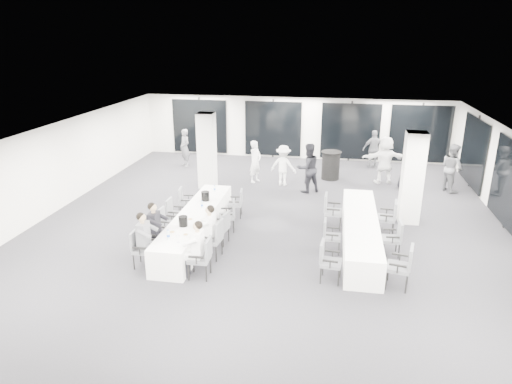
% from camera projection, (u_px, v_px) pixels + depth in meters
% --- Properties ---
extents(room, '(14.04, 16.04, 2.84)m').
position_uv_depth(room, '(302.00, 172.00, 14.31)').
color(room, '#26262C').
rests_on(room, ground).
extents(column_left, '(0.60, 0.60, 2.80)m').
position_uv_depth(column_left, '(207.00, 151.00, 16.86)').
color(column_left, silver).
rests_on(column_left, floor).
extents(column_right, '(0.60, 0.60, 2.80)m').
position_uv_depth(column_right, '(412.00, 178.00, 13.66)').
color(column_right, silver).
rests_on(column_right, floor).
extents(banquet_table_main, '(0.90, 5.00, 0.75)m').
position_uv_depth(banquet_table_main, '(196.00, 225.00, 12.87)').
color(banquet_table_main, white).
rests_on(banquet_table_main, floor).
extents(banquet_table_side, '(0.90, 5.00, 0.75)m').
position_uv_depth(banquet_table_side, '(360.00, 232.00, 12.44)').
color(banquet_table_side, white).
rests_on(banquet_table_side, floor).
extents(cocktail_table, '(0.80, 0.80, 1.11)m').
position_uv_depth(cocktail_table, '(331.00, 165.00, 18.06)').
color(cocktail_table, black).
rests_on(cocktail_table, floor).
extents(chair_main_left_near, '(0.49, 0.54, 0.95)m').
position_uv_depth(chair_main_left_near, '(140.00, 246.00, 11.22)').
color(chair_main_left_near, '#585B61').
rests_on(chair_main_left_near, floor).
extents(chair_main_left_second, '(0.56, 0.61, 1.02)m').
position_uv_depth(chair_main_left_second, '(151.00, 233.00, 11.86)').
color(chair_main_left_second, '#585B61').
rests_on(chair_main_left_second, floor).
extents(chair_main_left_mid, '(0.47, 0.52, 0.88)m').
position_uv_depth(chair_main_left_mid, '(166.00, 221.00, 12.82)').
color(chair_main_left_mid, '#585B61').
rests_on(chair_main_left_mid, floor).
extents(chair_main_left_fourth, '(0.46, 0.52, 0.92)m').
position_uv_depth(chair_main_left_fourth, '(174.00, 212.00, 13.45)').
color(chair_main_left_fourth, '#585B61').
rests_on(chair_main_left_fourth, floor).
extents(chair_main_left_far, '(0.52, 0.56, 0.91)m').
position_uv_depth(chair_main_left_far, '(185.00, 200.00, 14.40)').
color(chair_main_left_far, '#585B61').
rests_on(chair_main_left_far, floor).
extents(chair_main_right_near, '(0.52, 0.58, 1.00)m').
position_uv_depth(chair_main_right_near, '(203.00, 255.00, 10.70)').
color(chair_main_right_near, '#585B61').
rests_on(chair_main_right_near, floor).
extents(chair_main_right_second, '(0.57, 0.62, 1.03)m').
position_uv_depth(chair_main_right_second, '(214.00, 237.00, 11.64)').
color(chair_main_right_second, '#585B61').
rests_on(chair_main_right_second, floor).
extents(chair_main_right_mid, '(0.54, 0.58, 0.94)m').
position_uv_depth(chair_main_right_mid, '(222.00, 226.00, 12.43)').
color(chair_main_right_mid, '#585B61').
rests_on(chair_main_right_mid, floor).
extents(chair_main_right_fourth, '(0.57, 0.59, 0.93)m').
position_uv_depth(chair_main_right_fourth, '(229.00, 214.00, 13.28)').
color(chair_main_right_fourth, '#585B61').
rests_on(chair_main_right_fourth, floor).
extents(chair_main_right_far, '(0.50, 0.54, 0.89)m').
position_uv_depth(chair_main_right_far, '(237.00, 202.00, 14.30)').
color(chair_main_right_far, '#585B61').
rests_on(chair_main_right_far, floor).
extents(chair_side_left_near, '(0.53, 0.58, 0.98)m').
position_uv_depth(chair_side_left_near, '(328.00, 259.00, 10.56)').
color(chair_side_left_near, '#585B61').
rests_on(chair_side_left_near, floor).
extents(chair_side_left_mid, '(0.46, 0.52, 0.90)m').
position_uv_depth(chair_side_left_mid, '(329.00, 234.00, 11.99)').
color(chair_side_left_mid, '#585B61').
rests_on(chair_side_left_mid, floor).
extents(chair_side_left_far, '(0.55, 0.61, 1.04)m').
position_uv_depth(chair_side_left_far, '(330.00, 209.00, 13.48)').
color(chair_side_left_far, '#585B61').
rests_on(chair_side_left_far, floor).
extents(chair_side_right_near, '(0.62, 0.66, 1.04)m').
position_uv_depth(chair_side_right_near, '(403.00, 264.00, 10.24)').
color(chair_side_right_near, '#585B61').
rests_on(chair_side_right_near, floor).
extents(chair_side_right_mid, '(0.50, 0.55, 0.93)m').
position_uv_depth(chair_side_right_mid, '(394.00, 236.00, 11.80)').
color(chair_side_right_mid, '#585B61').
rests_on(chair_side_right_mid, floor).
extents(chair_side_right_far, '(0.56, 0.61, 1.01)m').
position_uv_depth(chair_side_right_far, '(390.00, 215.00, 13.04)').
color(chair_side_right_far, '#585B61').
rests_on(chair_side_right_far, floor).
extents(seated_guest_a, '(0.50, 0.38, 1.44)m').
position_uv_depth(seated_guest_a, '(146.00, 237.00, 11.10)').
color(seated_guest_a, '#595B61').
rests_on(seated_guest_a, floor).
extents(seated_guest_b, '(0.50, 0.38, 1.44)m').
position_uv_depth(seated_guest_b, '(157.00, 226.00, 11.75)').
color(seated_guest_b, black).
rests_on(seated_guest_b, floor).
extents(seated_guest_c, '(0.50, 0.38, 1.44)m').
position_uv_depth(seated_guest_c, '(195.00, 246.00, 10.64)').
color(seated_guest_c, white).
rests_on(seated_guest_c, floor).
extents(seated_guest_d, '(0.50, 0.38, 1.44)m').
position_uv_depth(seated_guest_d, '(207.00, 228.00, 11.60)').
color(seated_guest_d, white).
rests_on(seated_guest_d, floor).
extents(standing_guest_a, '(0.78, 0.84, 1.85)m').
position_uv_depth(standing_guest_a, '(255.00, 159.00, 17.60)').
color(standing_guest_a, white).
rests_on(standing_guest_a, floor).
extents(standing_guest_b, '(1.16, 1.04, 2.05)m').
position_uv_depth(standing_guest_b, '(308.00, 165.00, 16.42)').
color(standing_guest_b, black).
rests_on(standing_guest_b, floor).
extents(standing_guest_c, '(1.23, 0.80, 1.75)m').
position_uv_depth(standing_guest_c, '(283.00, 163.00, 17.22)').
color(standing_guest_c, white).
rests_on(standing_guest_c, floor).
extents(standing_guest_d, '(1.20, 0.84, 1.85)m').
position_uv_depth(standing_guest_d, '(374.00, 147.00, 19.46)').
color(standing_guest_d, '#595B61').
rests_on(standing_guest_d, floor).
extents(standing_guest_e, '(0.76, 1.03, 1.93)m').
position_uv_depth(standing_guest_e, '(407.00, 164.00, 16.74)').
color(standing_guest_e, black).
rests_on(standing_guest_e, floor).
extents(standing_guest_f, '(2.02, 1.14, 2.08)m').
position_uv_depth(standing_guest_f, '(385.00, 157.00, 17.46)').
color(standing_guest_f, white).
rests_on(standing_guest_f, floor).
extents(standing_guest_g, '(0.86, 0.85, 1.83)m').
position_uv_depth(standing_guest_g, '(185.00, 145.00, 19.75)').
color(standing_guest_g, '#595B61').
rests_on(standing_guest_g, floor).
extents(standing_guest_h, '(0.95, 1.13, 2.01)m').
position_uv_depth(standing_guest_h, '(452.00, 165.00, 16.53)').
color(standing_guest_h, '#595B61').
rests_on(standing_guest_h, floor).
extents(ice_bucket_near, '(0.23, 0.23, 0.27)m').
position_uv_depth(ice_bucket_near, '(183.00, 221.00, 11.84)').
color(ice_bucket_near, black).
rests_on(ice_bucket_near, banquet_table_main).
extents(ice_bucket_far, '(0.25, 0.25, 0.28)m').
position_uv_depth(ice_bucket_far, '(205.00, 196.00, 13.65)').
color(ice_bucket_far, black).
rests_on(ice_bucket_far, banquet_table_main).
extents(water_bottle_a, '(0.08, 0.08, 0.24)m').
position_uv_depth(water_bottle_a, '(168.00, 235.00, 11.08)').
color(water_bottle_a, silver).
rests_on(water_bottle_a, banquet_table_main).
extents(water_bottle_b, '(0.06, 0.06, 0.20)m').
position_uv_depth(water_bottle_b, '(202.00, 205.00, 13.09)').
color(water_bottle_b, silver).
rests_on(water_bottle_b, banquet_table_main).
extents(water_bottle_c, '(0.06, 0.06, 0.20)m').
position_uv_depth(water_bottle_c, '(215.00, 188.00, 14.46)').
color(water_bottle_c, silver).
rests_on(water_bottle_c, banquet_table_main).
extents(plate_a, '(0.21, 0.21, 0.03)m').
position_uv_depth(plate_a, '(172.00, 232.00, 11.49)').
color(plate_a, white).
rests_on(plate_a, banquet_table_main).
extents(plate_b, '(0.18, 0.18, 0.03)m').
position_uv_depth(plate_b, '(186.00, 235.00, 11.35)').
color(plate_b, white).
rests_on(plate_b, banquet_table_main).
extents(plate_c, '(0.19, 0.19, 0.03)m').
position_uv_depth(plate_c, '(190.00, 219.00, 12.29)').
color(plate_c, white).
rests_on(plate_c, banquet_table_main).
extents(wine_glass, '(0.08, 0.08, 0.21)m').
position_uv_depth(wine_glass, '(178.00, 237.00, 10.89)').
color(wine_glass, silver).
rests_on(wine_glass, banquet_table_main).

